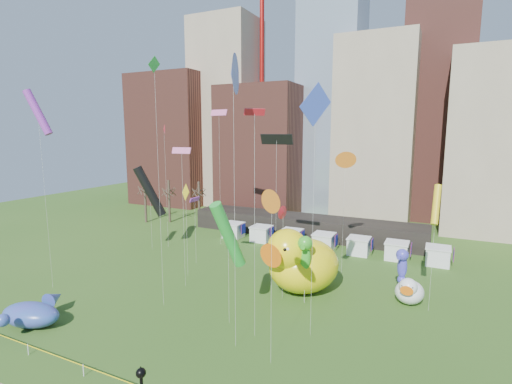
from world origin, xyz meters
The scene contains 26 objects.
skyline centered at (2.25, 61.06, 21.44)m, with size 101.00×23.00×68.00m.
pavilion centered at (-4.00, 42.00, 1.60)m, with size 38.00×6.00×3.20m, color black.
vendor_tents centered at (1.02, 36.00, 1.11)m, with size 33.24×2.80×2.40m.
bare_trees centered at (-30.17, 40.54, 4.01)m, with size 8.44×6.44×8.50m.
big_duck centered at (2.88, 20.24, 3.32)m, with size 9.51×10.39×7.24m.
small_duck centered at (13.59, 22.21, 1.34)m, with size 3.02×3.90×2.92m.
seahorse_green centered at (4.18, 17.75, 5.14)m, with size 1.63×1.96×6.96m.
seahorse_purple centered at (12.70, 23.53, 3.63)m, with size 1.55×1.77×5.18m.
whale_inflatable centered at (-16.09, 3.20, 1.10)m, with size 5.92×7.00×2.40m.
kite_0 centered at (-20.24, 27.24, 17.18)m, with size 1.03×1.16×17.99m.
kite_1 centered at (-13.97, 31.93, 19.52)m, with size 2.94×0.89×20.12m.
kite_2 centered at (-1.29, 23.39, 16.05)m, with size 3.87×0.63×16.70m.
kite_3 centered at (-8.26, 11.41, 21.27)m, with size 0.11×1.53×23.71m.
kite_4 centered at (15.44, 21.45, 10.35)m, with size 0.75×2.19×12.20m.
kite_5 centered at (1.76, 7.99, 21.01)m, with size 1.41×2.79×22.46m.
kite_6 centered at (5.63, 27.40, 13.72)m, with size 1.51×1.50×14.70m.
kite_7 centered at (-22.00, 9.51, 18.89)m, with size 2.88×1.73×21.27m.
kite_8 centered at (2.42, 10.10, 18.06)m, with size 1.34×1.45×18.72m.
kite_9 centered at (-9.08, 16.17, 14.83)m, with size 2.19×0.55×15.33m.
kite_10 centered at (-21.70, 25.38, 8.50)m, with size 4.33×3.54×12.24m.
kite_11 centered at (-0.62, 11.12, 8.11)m, with size 2.37×3.78×11.22m.
kite_12 centered at (-10.85, 19.10, 9.82)m, with size 1.75×1.06×11.03m.
kite_13 centered at (6.61, 12.20, 18.76)m, with size 1.58×3.02×20.72m.
kite_14 centered at (5.19, 7.15, 12.17)m, with size 1.48×1.12×13.03m.
kite_15 centered at (-12.35, 23.01, 8.35)m, with size 0.39×1.75×8.71m.
kite_16 centered at (1.76, 17.93, 8.97)m, with size 0.25×1.32×9.67m.
Camera 1 is at (15.59, -16.93, 16.97)m, focal length 27.00 mm.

